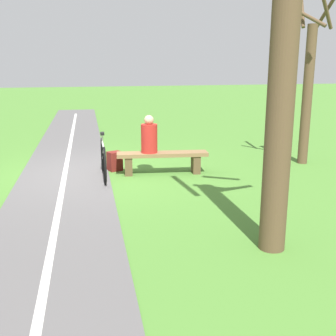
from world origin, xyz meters
name	(u,v)px	position (x,y,z in m)	size (l,w,h in m)	color
ground_plane	(95,174)	(0.00, 0.00, 0.00)	(80.00, 80.00, 0.00)	#477A2D
paved_path	(50,259)	(0.94, 4.00, 0.01)	(1.87, 36.00, 0.02)	#565454
path_centre_line	(50,258)	(0.94, 4.00, 0.02)	(0.10, 32.00, 0.00)	silver
bench	(162,159)	(-1.44, 0.36, 0.34)	(2.00, 0.70, 0.47)	brown
person_seated	(149,137)	(-1.16, 0.32, 0.82)	(0.40, 0.40, 0.81)	#B2231E
bicycle	(103,159)	(-0.17, 0.32, 0.40)	(0.18, 1.82, 0.93)	black
backpack	(115,161)	(-0.47, -0.20, 0.21)	(0.35, 0.35, 0.43)	maroon
tree_far_right	(308,85)	(-4.97, 0.30, 1.87)	(1.11, 1.09, 4.07)	brown
tree_by_path	(287,48)	(-1.85, 4.46, 2.49)	(1.41, 1.76, 5.13)	brown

